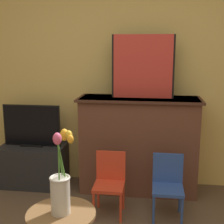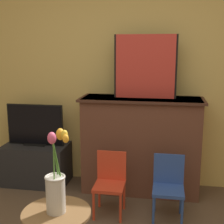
{
  "view_description": "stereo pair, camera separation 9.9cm",
  "coord_description": "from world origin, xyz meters",
  "views": [
    {
      "loc": [
        0.33,
        -1.44,
        1.6
      ],
      "look_at": [
        -0.02,
        1.2,
        1.04
      ],
      "focal_mm": 50.0,
      "sensor_mm": 36.0,
      "label": 1
    },
    {
      "loc": [
        0.43,
        -1.42,
        1.6
      ],
      "look_at": [
        -0.02,
        1.2,
        1.04
      ],
      "focal_mm": 50.0,
      "sensor_mm": 36.0,
      "label": 2
    }
  ],
  "objects": [
    {
      "name": "painting",
      "position": [
        0.21,
        1.89,
        1.39
      ],
      "size": [
        0.66,
        0.03,
        0.67
      ],
      "color": "black",
      "rests_on": "fireplace_mantel"
    },
    {
      "name": "chair_red",
      "position": [
        -0.06,
        1.34,
        0.34
      ],
      "size": [
        0.29,
        0.29,
        0.6
      ],
      "color": "red",
      "rests_on": "ground"
    },
    {
      "name": "tv_stand",
      "position": [
        -1.04,
        1.86,
        0.24
      ],
      "size": [
        0.74,
        0.44,
        0.47
      ],
      "color": "#232326",
      "rests_on": "ground"
    },
    {
      "name": "fireplace_mantel",
      "position": [
        0.18,
        1.88,
        0.54
      ],
      "size": [
        1.32,
        0.47,
        1.06
      ],
      "color": "brown",
      "rests_on": "ground"
    },
    {
      "name": "wall_back",
      "position": [
        0.0,
        2.13,
        1.35
      ],
      "size": [
        8.0,
        0.06,
        2.7
      ],
      "color": "#E0BC66",
      "rests_on": "ground"
    },
    {
      "name": "chair_blue",
      "position": [
        0.49,
        1.35,
        0.34
      ],
      "size": [
        0.29,
        0.29,
        0.6
      ],
      "color": "#2D4C99",
      "rests_on": "ground"
    },
    {
      "name": "tv_monitor",
      "position": [
        -1.04,
        1.87,
        0.7
      ],
      "size": [
        0.67,
        0.12,
        0.48
      ],
      "color": "black",
      "rests_on": "tv_stand"
    },
    {
      "name": "vase_tulips",
      "position": [
        -0.23,
        0.31,
        0.75
      ],
      "size": [
        0.15,
        0.22,
        0.54
      ],
      "color": "beige",
      "rests_on": "side_table"
    }
  ]
}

